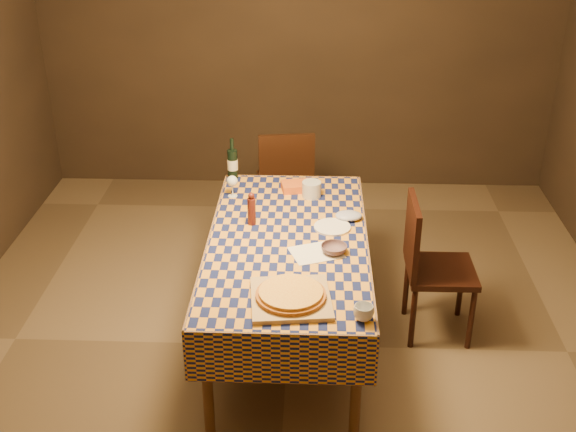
{
  "coord_description": "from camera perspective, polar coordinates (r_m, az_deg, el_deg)",
  "views": [
    {
      "loc": [
        0.14,
        -3.69,
        2.83
      ],
      "look_at": [
        0.0,
        0.05,
        0.9
      ],
      "focal_mm": 45.0,
      "sensor_mm": 36.0,
      "label": 1
    }
  ],
  "objects": [
    {
      "name": "pizza",
      "position": [
        3.66,
        0.22,
        -6.17
      ],
      "size": [
        0.4,
        0.4,
        0.04
      ],
      "color": "#A3581B",
      "rests_on": "cutting_board"
    },
    {
      "name": "cutting_board",
      "position": [
        3.68,
        0.22,
        -6.55
      ],
      "size": [
        0.44,
        0.44,
        0.03
      ],
      "primitive_type": "cube",
      "rotation": [
        0.0,
        0.0,
        0.11
      ],
      "color": "tan",
      "rests_on": "dining_table"
    },
    {
      "name": "dining_table",
      "position": [
        4.27,
        -0.03,
        -2.77
      ],
      "size": [
        0.94,
        1.84,
        0.77
      ],
      "color": "brown",
      "rests_on": "ground"
    },
    {
      "name": "flour_bag",
      "position": [
        4.47,
        4.82,
        0.03
      ],
      "size": [
        0.19,
        0.15,
        0.05
      ],
      "primitive_type": "ellipsoid",
      "rotation": [
        0.0,
        0.0,
        -0.19
      ],
      "color": "#A8B1D7",
      "rests_on": "dining_table"
    },
    {
      "name": "wine_glass",
      "position": [
        4.72,
        -4.43,
        2.71
      ],
      "size": [
        0.07,
        0.07,
        0.15
      ],
      "color": "white",
      "rests_on": "dining_table"
    },
    {
      "name": "pepper_mill",
      "position": [
        4.37,
        -2.9,
        0.51
      ],
      "size": [
        0.05,
        0.05,
        0.21
      ],
      "color": "#4E1812",
      "rests_on": "dining_table"
    },
    {
      "name": "tumbler",
      "position": [
        3.55,
        5.99,
        -7.61
      ],
      "size": [
        0.12,
        0.12,
        0.08
      ],
      "primitive_type": "imported",
      "rotation": [
        0.0,
        0.0,
        0.17
      ],
      "color": "silver",
      "rests_on": "dining_table"
    },
    {
      "name": "deli_tub",
      "position": [
        4.73,
        1.88,
        2.13
      ],
      "size": [
        0.13,
        0.13,
        0.1
      ],
      "primitive_type": "cylinder",
      "rotation": [
        0.0,
        0.0,
        0.06
      ],
      "color": "silver",
      "rests_on": "dining_table"
    },
    {
      "name": "flour_patch",
      "position": [
        4.1,
        2.25,
        -2.9
      ],
      "size": [
        0.34,
        0.3,
        0.0
      ],
      "primitive_type": "cube",
      "rotation": [
        0.0,
        0.0,
        0.36
      ],
      "color": "white",
      "rests_on": "dining_table"
    },
    {
      "name": "white_plate",
      "position": [
        4.36,
        3.52,
        -0.88
      ],
      "size": [
        0.26,
        0.26,
        0.01
      ],
      "primitive_type": "cylinder",
      "rotation": [
        0.0,
        0.0,
        -0.21
      ],
      "color": "white",
      "rests_on": "dining_table"
    },
    {
      "name": "chair_far",
      "position": [
        5.61,
        -0.21,
        2.97
      ],
      "size": [
        0.47,
        0.48,
        0.93
      ],
      "color": "black",
      "rests_on": "ground"
    },
    {
      "name": "wine_bottle",
      "position": [
        4.99,
        -4.4,
        4.15
      ],
      "size": [
        0.1,
        0.1,
        0.29
      ],
      "color": "black",
      "rests_on": "dining_table"
    },
    {
      "name": "bowl",
      "position": [
        4.1,
        3.65,
        -2.62
      ],
      "size": [
        0.17,
        0.17,
        0.05
      ],
      "primitive_type": "imported",
      "rotation": [
        0.0,
        0.0,
        0.16
      ],
      "color": "#614951",
      "rests_on": "dining_table"
    },
    {
      "name": "takeout_container",
      "position": [
        4.83,
        0.72,
        2.36
      ],
      "size": [
        0.23,
        0.18,
        0.05
      ],
      "primitive_type": "cube",
      "rotation": [
        0.0,
        0.0,
        0.19
      ],
      "color": "#D35A1B",
      "rests_on": "dining_table"
    },
    {
      "name": "chair_right",
      "position": [
        4.59,
        11.05,
        -3.51
      ],
      "size": [
        0.43,
        0.42,
        0.93
      ],
      "color": "black",
      "rests_on": "ground"
    },
    {
      "name": "room",
      "position": [
        3.98,
        -0.03,
        5.43
      ],
      "size": [
        5.0,
        5.1,
        2.7
      ],
      "color": "brown",
      "rests_on": "ground"
    }
  ]
}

